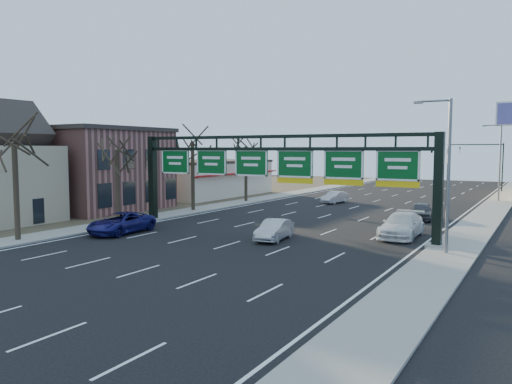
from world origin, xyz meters
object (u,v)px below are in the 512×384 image
Objects in this scene: car_blue_suv at (121,223)px; car_white_wagon at (402,225)px; car_silver_sedan at (274,230)px; sign_gantry at (274,170)px.

car_blue_suv is 20.09m from car_white_wagon.
car_silver_sedan is (10.94, 3.29, -0.07)m from car_blue_suv.
sign_gantry reaches higher than car_white_wagon.
sign_gantry is at bearing 110.76° from car_silver_sedan.
car_silver_sedan is at bearing -144.03° from car_white_wagon.
car_white_wagon reaches higher than car_silver_sedan.
sign_gantry is at bearing -164.98° from car_white_wagon.
sign_gantry is 4.50× the size of car_blue_suv.
sign_gantry is 4.26× the size of car_white_wagon.
car_blue_suv is 11.43m from car_silver_sedan.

